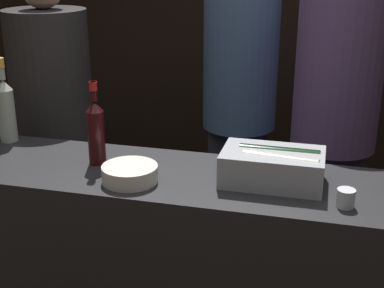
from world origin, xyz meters
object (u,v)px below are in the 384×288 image
ice_bin_with_bottles (274,165)px  person_grey_polo (335,115)px  candle_votive (346,198)px  red_wine_bottle_tall (96,130)px  person_blond_tee (239,99)px  bowl_white (130,173)px  rose_wine_bottle (6,108)px  person_in_hoodie (54,116)px

ice_bin_with_bottles → person_grey_polo: size_ratio=0.20×
candle_votive → red_wine_bottle_tall: size_ratio=0.19×
red_wine_bottle_tall → person_blond_tee: bearing=70.1°
bowl_white → person_grey_polo: bearing=51.0°
rose_wine_bottle → bowl_white: bearing=-22.5°
bowl_white → person_in_hoodie: (-0.71, 0.74, -0.05)m
bowl_white → rose_wine_bottle: (-0.69, 0.28, 0.12)m
person_blond_tee → person_grey_polo: 0.62m
rose_wine_bottle → person_in_hoodie: size_ratio=0.22×
candle_votive → person_in_hoodie: person_in_hoodie is taller
red_wine_bottle_tall → candle_votive: bearing=-9.0°
candle_votive → rose_wine_bottle: (-1.46, 0.30, 0.12)m
candle_votive → rose_wine_bottle: bearing=168.4°
person_in_hoodie → candle_votive: bearing=127.9°
person_in_hoodie → person_grey_polo: (1.44, 0.16, 0.07)m
rose_wine_bottle → person_blond_tee: (0.89, 0.93, -0.15)m
person_in_hoodie → person_blond_tee: size_ratio=0.97×
red_wine_bottle_tall → person_blond_tee: (0.39, 1.08, -0.13)m
ice_bin_with_bottles → person_in_hoodie: size_ratio=0.22×
bowl_white → rose_wine_bottle: 0.75m
candle_votive → red_wine_bottle_tall: red_wine_bottle_tall is taller
person_blond_tee → candle_votive: bearing=-148.9°
rose_wine_bottle → person_blond_tee: 1.29m
person_grey_polo → person_blond_tee: bearing=65.1°
person_in_hoodie → bowl_white: bearing=108.7°
bowl_white → ice_bin_with_bottles: bearing=13.3°
candle_votive → bowl_white: bearing=178.9°
red_wine_bottle_tall → person_grey_polo: size_ratio=0.19×
candle_votive → red_wine_bottle_tall: (-0.96, 0.15, 0.11)m
ice_bin_with_bottles → bowl_white: 0.53m
person_in_hoodie → person_grey_polo: bearing=161.3°
red_wine_bottle_tall → bowl_white: bearing=-35.8°
ice_bin_with_bottles → person_grey_polo: 0.81m
red_wine_bottle_tall → person_grey_polo: 1.20m
candle_votive → person_grey_polo: (-0.04, 0.92, 0.02)m
rose_wine_bottle → person_grey_polo: bearing=23.6°
rose_wine_bottle → person_grey_polo: size_ratio=0.21×
person_grey_polo → bowl_white: bearing=146.6°
ice_bin_with_bottles → person_blond_tee: (-0.32, 1.09, -0.06)m
bowl_white → red_wine_bottle_tall: size_ratio=0.62×
ice_bin_with_bottles → person_in_hoodie: (-1.23, 0.62, -0.09)m
red_wine_bottle_tall → person_blond_tee: size_ratio=0.19×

